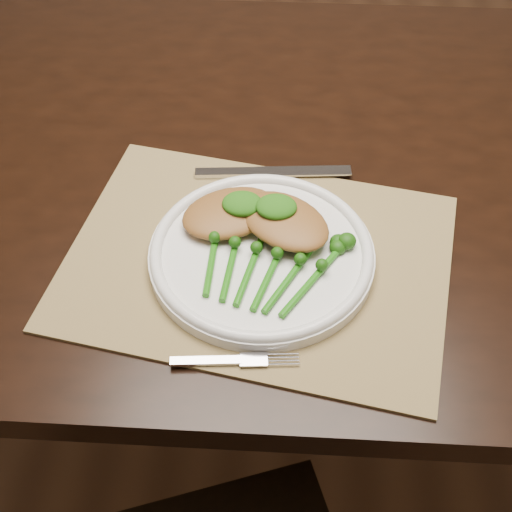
# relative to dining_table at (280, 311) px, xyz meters

# --- Properties ---
(floor) EXTENTS (4.00, 4.00, 0.00)m
(floor) POSITION_rel_dining_table_xyz_m (0.12, -0.03, -0.38)
(floor) COLOR #51311C
(floor) RESTS_ON ground
(dining_table) EXTENTS (1.60, 0.90, 0.75)m
(dining_table) POSITION_rel_dining_table_xyz_m (0.00, 0.00, 0.00)
(dining_table) COLOR black
(dining_table) RESTS_ON ground
(placemat) EXTENTS (0.54, 0.44, 0.00)m
(placemat) POSITION_rel_dining_table_xyz_m (-0.03, -0.21, 0.38)
(placemat) COLOR olive
(placemat) RESTS_ON dining_table
(dinner_plate) EXTENTS (0.29, 0.29, 0.03)m
(dinner_plate) POSITION_rel_dining_table_xyz_m (-0.03, -0.21, 0.39)
(dinner_plate) COLOR white
(dinner_plate) RESTS_ON placemat
(knife) EXTENTS (0.22, 0.03, 0.01)m
(knife) POSITION_rel_dining_table_xyz_m (-0.04, -0.05, 0.38)
(knife) COLOR silver
(knife) RESTS_ON placemat
(fork) EXTENTS (0.15, 0.03, 0.00)m
(fork) POSITION_rel_dining_table_xyz_m (-0.04, -0.36, 0.38)
(fork) COLOR silver
(fork) RESTS_ON placemat
(chicken_fillet_left) EXTENTS (0.16, 0.14, 0.03)m
(chicken_fillet_left) POSITION_rel_dining_table_xyz_m (-0.07, -0.16, 0.41)
(chicken_fillet_left) COLOR brown
(chicken_fillet_left) RESTS_ON dinner_plate
(chicken_fillet_right) EXTENTS (0.16, 0.15, 0.03)m
(chicken_fillet_right) POSITION_rel_dining_table_xyz_m (0.00, -0.17, 0.41)
(chicken_fillet_right) COLOR brown
(chicken_fillet_right) RESTS_ON dinner_plate
(pesto_dollop_left) EXTENTS (0.05, 0.04, 0.02)m
(pesto_dollop_left) POSITION_rel_dining_table_xyz_m (-0.05, -0.15, 0.42)
(pesto_dollop_left) COLOR #15490A
(pesto_dollop_left) RESTS_ON chicken_fillet_left
(pesto_dollop_right) EXTENTS (0.05, 0.04, 0.02)m
(pesto_dollop_right) POSITION_rel_dining_table_xyz_m (-0.01, -0.16, 0.43)
(pesto_dollop_right) COLOR #15490A
(pesto_dollop_right) RESTS_ON chicken_fillet_right
(broccolini_bundle) EXTENTS (0.19, 0.21, 0.04)m
(broccolini_bundle) POSITION_rel_dining_table_xyz_m (-0.02, -0.24, 0.40)
(broccolini_bundle) COLOR #1B680D
(broccolini_bundle) RESTS_ON dinner_plate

